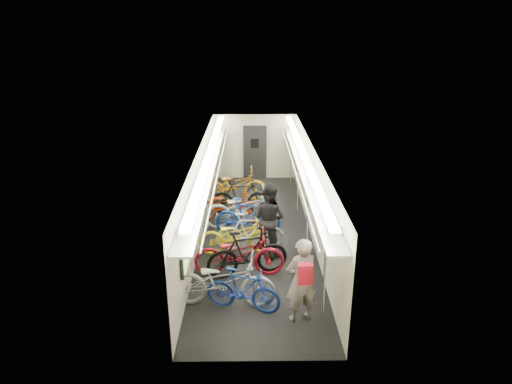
{
  "coord_description": "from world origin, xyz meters",
  "views": [
    {
      "loc": [
        -0.14,
        -11.35,
        5.44
      ],
      "look_at": [
        -0.01,
        0.3,
        1.15
      ],
      "focal_mm": 32.0,
      "sensor_mm": 36.0,
      "label": 1
    }
  ],
  "objects_px": {
    "passenger_near": "(301,280)",
    "backpack": "(305,274)",
    "bicycle_1": "(243,290)",
    "bicycle_0": "(223,281)",
    "passenger_mid": "(269,218)"
  },
  "relations": [
    {
      "from": "bicycle_1",
      "to": "backpack",
      "type": "relative_size",
      "value": 4.07
    },
    {
      "from": "bicycle_0",
      "to": "bicycle_1",
      "type": "distance_m",
      "value": 0.45
    },
    {
      "from": "bicycle_1",
      "to": "passenger_near",
      "type": "distance_m",
      "value": 1.23
    },
    {
      "from": "passenger_near",
      "to": "passenger_mid",
      "type": "distance_m",
      "value": 2.88
    },
    {
      "from": "passenger_near",
      "to": "backpack",
      "type": "relative_size",
      "value": 4.58
    },
    {
      "from": "bicycle_1",
      "to": "passenger_mid",
      "type": "height_order",
      "value": "passenger_mid"
    },
    {
      "from": "bicycle_1",
      "to": "backpack",
      "type": "bearing_deg",
      "value": -108.38
    },
    {
      "from": "bicycle_0",
      "to": "passenger_mid",
      "type": "relative_size",
      "value": 1.16
    },
    {
      "from": "bicycle_0",
      "to": "backpack",
      "type": "distance_m",
      "value": 1.94
    },
    {
      "from": "bicycle_1",
      "to": "bicycle_0",
      "type": "bearing_deg",
      "value": 82.66
    },
    {
      "from": "bicycle_1",
      "to": "backpack",
      "type": "xyz_separation_m",
      "value": [
        1.12,
        -0.78,
        0.82
      ]
    },
    {
      "from": "backpack",
      "to": "bicycle_0",
      "type": "bearing_deg",
      "value": 138.95
    },
    {
      "from": "passenger_mid",
      "to": "passenger_near",
      "type": "bearing_deg",
      "value": 133.41
    },
    {
      "from": "bicycle_0",
      "to": "passenger_near",
      "type": "bearing_deg",
      "value": -102.85
    },
    {
      "from": "bicycle_0",
      "to": "bicycle_1",
      "type": "relative_size",
      "value": 1.38
    }
  ]
}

